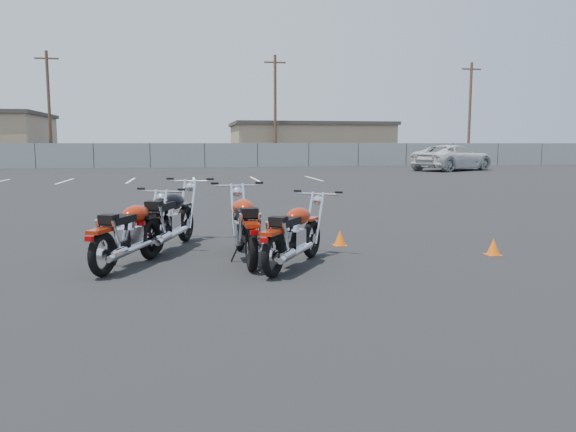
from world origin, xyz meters
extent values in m
plane|color=black|center=(0.00, 0.00, 0.00)|extent=(120.00, 120.00, 0.00)
torus|color=black|center=(-1.85, 1.13, 0.30)|extent=(0.35, 0.60, 0.61)
cylinder|color=silver|center=(-1.85, 1.13, 0.30)|extent=(0.16, 0.19, 0.16)
torus|color=black|center=(-2.44, -0.22, 0.30)|extent=(0.35, 0.60, 0.61)
cylinder|color=silver|center=(-2.44, -0.22, 0.30)|extent=(0.16, 0.19, 0.16)
cube|color=black|center=(-2.15, 0.46, 0.34)|extent=(0.52, 1.01, 0.06)
cube|color=silver|center=(-2.17, 0.41, 0.40)|extent=(0.41, 0.47, 0.30)
cylinder|color=silver|center=(-2.17, 0.41, 0.59)|extent=(0.29, 0.31, 0.27)
ellipsoid|color=#982009|center=(-2.07, 0.62, 0.73)|extent=(0.52, 0.66, 0.26)
cube|color=black|center=(-2.27, 0.18, 0.71)|extent=(0.47, 0.62, 0.10)
cube|color=black|center=(-2.37, -0.05, 0.75)|extent=(0.28, 0.26, 0.12)
cube|color=#982009|center=(-2.45, -0.23, 0.62)|extent=(0.34, 0.46, 0.05)
cube|color=#982009|center=(-1.85, 1.13, 0.62)|extent=(0.26, 0.37, 0.04)
cylinder|color=silver|center=(-2.27, -0.13, 0.56)|extent=(0.12, 0.19, 0.40)
cylinder|color=silver|center=(-2.49, -0.03, 0.56)|extent=(0.12, 0.19, 0.40)
cylinder|color=silver|center=(-2.12, 0.11, 0.28)|extent=(0.53, 1.06, 0.13)
cylinder|color=silver|center=(-2.25, -0.18, 0.30)|extent=(0.26, 0.38, 0.13)
cylinder|color=silver|center=(-1.72, 1.20, 0.63)|extent=(0.20, 0.39, 0.80)
cylinder|color=silver|center=(-1.88, 1.28, 0.63)|extent=(0.20, 0.39, 0.80)
sphere|color=silver|center=(-1.74, 1.39, 0.89)|extent=(0.21, 0.21, 0.16)
cylinder|color=silver|center=(-1.73, 1.40, 0.99)|extent=(0.66, 0.31, 0.03)
cylinder|color=black|center=(-1.41, 1.24, 1.03)|extent=(0.13, 0.08, 0.04)
cylinder|color=black|center=(-2.06, 1.53, 1.03)|extent=(0.13, 0.08, 0.04)
cylinder|color=black|center=(-2.32, 0.42, 0.15)|extent=(0.16, 0.09, 0.30)
cube|color=#990505|center=(-2.56, -0.47, 0.56)|extent=(0.12, 0.10, 0.06)
torus|color=black|center=(-1.37, 2.32, 0.33)|extent=(0.33, 0.66, 0.66)
cylinder|color=silver|center=(-1.37, 2.32, 0.33)|extent=(0.16, 0.20, 0.18)
torus|color=black|center=(-1.89, 0.82, 0.33)|extent=(0.33, 0.66, 0.66)
cylinder|color=silver|center=(-1.89, 0.82, 0.33)|extent=(0.16, 0.20, 0.18)
cube|color=black|center=(-1.63, 1.57, 0.37)|extent=(0.48, 1.12, 0.07)
cube|color=silver|center=(-1.65, 1.52, 0.44)|extent=(0.43, 0.49, 0.33)
cylinder|color=silver|center=(-1.65, 1.52, 0.64)|extent=(0.30, 0.33, 0.29)
ellipsoid|color=black|center=(-1.57, 1.76, 0.79)|extent=(0.53, 0.71, 0.28)
cube|color=black|center=(-1.74, 1.26, 0.77)|extent=(0.47, 0.66, 0.11)
cube|color=black|center=(-1.83, 1.00, 0.81)|extent=(0.29, 0.27, 0.13)
cube|color=black|center=(-1.90, 0.80, 0.67)|extent=(0.34, 0.50, 0.05)
cube|color=black|center=(-1.37, 2.32, 0.67)|extent=(0.26, 0.40, 0.04)
cylinder|color=silver|center=(-1.72, 0.93, 0.60)|extent=(0.12, 0.21, 0.43)
cylinder|color=silver|center=(-1.96, 1.02, 0.60)|extent=(0.12, 0.21, 0.43)
cylinder|color=silver|center=(-1.57, 1.20, 0.31)|extent=(0.49, 1.17, 0.14)
cylinder|color=silver|center=(-1.69, 0.87, 0.33)|extent=(0.25, 0.41, 0.14)
cylinder|color=silver|center=(-1.23, 2.41, 0.68)|extent=(0.19, 0.43, 0.86)
cylinder|color=silver|center=(-1.42, 2.48, 0.68)|extent=(0.19, 0.43, 0.86)
sphere|color=silver|center=(-1.27, 2.61, 0.96)|extent=(0.22, 0.22, 0.18)
cylinder|color=silver|center=(-1.26, 2.63, 1.07)|extent=(0.73, 0.28, 0.03)
cylinder|color=black|center=(-0.91, 2.48, 1.12)|extent=(0.14, 0.08, 0.04)
cylinder|color=black|center=(-1.63, 2.74, 1.12)|extent=(0.14, 0.08, 0.04)
cylinder|color=black|center=(-1.81, 1.52, 0.16)|extent=(0.17, 0.08, 0.33)
cube|color=#990505|center=(-2.00, 0.53, 0.60)|extent=(0.13, 0.10, 0.07)
torus|color=black|center=(-0.49, 1.31, 0.32)|extent=(0.13, 0.65, 0.65)
cylinder|color=silver|center=(-0.49, 1.31, 0.32)|extent=(0.11, 0.17, 0.17)
torus|color=black|center=(-0.46, -0.25, 0.32)|extent=(0.13, 0.65, 0.65)
cylinder|color=silver|center=(-0.46, -0.25, 0.32)|extent=(0.11, 0.17, 0.17)
cube|color=black|center=(-0.48, 0.53, 0.37)|extent=(0.12, 1.13, 0.06)
cube|color=silver|center=(-0.47, 0.48, 0.43)|extent=(0.31, 0.41, 0.32)
cylinder|color=silver|center=(-0.47, 0.48, 0.62)|extent=(0.22, 0.27, 0.28)
ellipsoid|color=#982009|center=(-0.48, 0.73, 0.78)|extent=(0.34, 0.63, 0.28)
cube|color=black|center=(-0.47, 0.21, 0.75)|extent=(0.29, 0.60, 0.11)
cube|color=black|center=(-0.47, -0.06, 0.80)|extent=(0.24, 0.20, 0.13)
cube|color=#982009|center=(-0.46, -0.27, 0.66)|extent=(0.20, 0.45, 0.05)
cube|color=#982009|center=(-0.49, 1.31, 0.66)|extent=(0.14, 0.37, 0.04)
cylinder|color=silver|center=(-0.34, -0.08, 0.59)|extent=(0.06, 0.20, 0.42)
cylinder|color=silver|center=(-0.60, -0.09, 0.59)|extent=(0.06, 0.20, 0.42)
cylinder|color=silver|center=(-0.30, 0.21, 0.30)|extent=(0.11, 1.19, 0.14)
cylinder|color=silver|center=(-0.29, -0.13, 0.32)|extent=(0.13, 0.38, 0.14)
cylinder|color=silver|center=(-0.39, 1.44, 0.67)|extent=(0.05, 0.43, 0.85)
cylinder|color=silver|center=(-0.58, 1.44, 0.67)|extent=(0.05, 0.43, 0.85)
sphere|color=silver|center=(-0.49, 1.62, 0.95)|extent=(0.17, 0.17, 0.17)
cylinder|color=silver|center=(-0.49, 1.64, 1.06)|extent=(0.75, 0.04, 0.03)
cylinder|color=black|center=(-0.11, 1.62, 1.10)|extent=(0.13, 0.04, 0.04)
cylinder|color=black|center=(-0.87, 1.61, 1.10)|extent=(0.13, 0.04, 0.04)
cylinder|color=black|center=(-0.62, 0.42, 0.16)|extent=(0.17, 0.03, 0.32)
cube|color=#990505|center=(-0.46, -0.55, 0.59)|extent=(0.11, 0.07, 0.06)
torus|color=black|center=(0.56, 0.53, 0.30)|extent=(0.42, 0.56, 0.59)
cylinder|color=silver|center=(0.56, 0.53, 0.30)|extent=(0.17, 0.19, 0.16)
torus|color=black|center=(-0.23, -0.67, 0.30)|extent=(0.42, 0.56, 0.59)
cylinder|color=silver|center=(-0.23, -0.67, 0.30)|extent=(0.17, 0.19, 0.16)
cube|color=black|center=(0.16, -0.07, 0.34)|extent=(0.65, 0.92, 0.06)
cube|color=silver|center=(0.14, -0.11, 0.40)|extent=(0.44, 0.47, 0.30)
cylinder|color=silver|center=(0.14, -0.11, 0.57)|extent=(0.30, 0.31, 0.26)
ellipsoid|color=#982009|center=(0.26, 0.08, 0.71)|extent=(0.57, 0.64, 0.25)
cube|color=black|center=(0.00, -0.32, 0.69)|extent=(0.51, 0.60, 0.10)
cube|color=black|center=(-0.13, -0.52, 0.73)|extent=(0.28, 0.27, 0.12)
cube|color=#982009|center=(-0.24, -0.68, 0.61)|extent=(0.38, 0.44, 0.05)
cube|color=#982009|center=(0.56, 0.53, 0.61)|extent=(0.29, 0.35, 0.04)
cylinder|color=silver|center=(-0.05, -0.61, 0.54)|extent=(0.14, 0.18, 0.39)
cylinder|color=silver|center=(-0.25, -0.48, 0.54)|extent=(0.14, 0.18, 0.39)
cylinder|color=silver|center=(0.13, -0.40, 0.28)|extent=(0.67, 0.96, 0.13)
cylinder|color=silver|center=(-0.04, -0.67, 0.30)|extent=(0.29, 0.36, 0.13)
cylinder|color=silver|center=(0.69, 0.58, 0.61)|extent=(0.25, 0.35, 0.78)
cylinder|color=silver|center=(0.55, 0.68, 0.61)|extent=(0.25, 0.35, 0.78)
sphere|color=silver|center=(0.71, 0.76, 0.87)|extent=(0.22, 0.22, 0.16)
cylinder|color=silver|center=(0.72, 0.78, 0.97)|extent=(0.59, 0.40, 0.03)
cylinder|color=black|center=(1.00, 0.57, 1.01)|extent=(0.12, 0.09, 0.04)
cylinder|color=black|center=(0.42, 0.95, 1.01)|extent=(0.12, 0.09, 0.04)
cylinder|color=black|center=(-0.01, -0.08, 0.15)|extent=(0.14, 0.10, 0.30)
cube|color=#990505|center=(-0.38, -0.90, 0.54)|extent=(0.12, 0.10, 0.06)
cone|color=#F6620C|center=(1.27, 1.47, 0.14)|extent=(0.21, 0.21, 0.26)
cube|color=#F6620C|center=(1.27, 1.47, 0.00)|extent=(0.22, 0.22, 0.01)
cone|color=#F6620C|center=(3.45, 0.22, 0.14)|extent=(0.21, 0.21, 0.26)
cube|color=#F6620C|center=(3.45, 0.22, 0.00)|extent=(0.22, 0.22, 0.01)
cube|color=slate|center=(0.00, 35.00, 0.90)|extent=(80.00, 0.04, 1.80)
cylinder|color=black|center=(-12.00, 35.00, 0.90)|extent=(0.06, 0.06, 1.80)
cylinder|color=black|center=(-8.00, 35.00, 0.90)|extent=(0.06, 0.06, 1.80)
cylinder|color=black|center=(-4.00, 35.00, 0.90)|extent=(0.06, 0.06, 1.80)
cylinder|color=black|center=(0.00, 35.00, 0.90)|extent=(0.06, 0.06, 1.80)
cylinder|color=black|center=(4.00, 35.00, 0.90)|extent=(0.06, 0.06, 1.80)
cylinder|color=black|center=(8.00, 35.00, 0.90)|extent=(0.06, 0.06, 1.80)
cylinder|color=black|center=(12.00, 35.00, 0.90)|extent=(0.06, 0.06, 1.80)
cylinder|color=black|center=(16.00, 35.00, 0.90)|extent=(0.06, 0.06, 1.80)
cylinder|color=black|center=(20.00, 35.00, 0.90)|extent=(0.06, 0.06, 1.80)
cylinder|color=black|center=(24.00, 35.00, 0.90)|extent=(0.06, 0.06, 1.80)
cylinder|color=black|center=(28.00, 35.00, 0.90)|extent=(0.06, 0.06, 1.80)
cube|color=#978062|center=(10.00, 44.00, 1.70)|extent=(14.00, 9.00, 3.40)
cube|color=#3F3834|center=(10.00, 44.00, 3.55)|extent=(14.40, 9.40, 0.30)
cylinder|color=#4A3022|center=(-12.00, 40.00, 4.50)|extent=(0.24, 0.24, 9.00)
cube|color=#4A3022|center=(-12.00, 40.00, 8.40)|extent=(1.80, 0.12, 0.12)
cylinder|color=#4A3022|center=(6.00, 39.00, 4.50)|extent=(0.24, 0.24, 9.00)
cube|color=#4A3022|center=(6.00, 39.00, 8.40)|extent=(1.80, 0.12, 0.12)
cylinder|color=#4A3022|center=(24.00, 40.00, 4.50)|extent=(0.24, 0.24, 9.00)
cube|color=#4A3022|center=(24.00, 40.00, 8.40)|extent=(1.80, 0.12, 0.12)
cube|color=silver|center=(-7.00, 20.00, 0.00)|extent=(0.12, 4.00, 0.01)
cube|color=silver|center=(-4.00, 20.00, 0.00)|extent=(0.12, 4.00, 0.01)
cube|color=silver|center=(-1.00, 20.00, 0.00)|extent=(0.12, 4.00, 0.01)
cube|color=silver|center=(2.00, 20.00, 0.00)|extent=(0.12, 4.00, 0.01)
cube|color=silver|center=(5.00, 20.00, 0.00)|extent=(0.12, 4.00, 0.01)
imported|color=silver|center=(15.96, 26.85, 1.32)|extent=(5.71, 7.46, 2.65)
camera|label=1|loc=(-1.31, -7.83, 1.75)|focal=35.00mm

